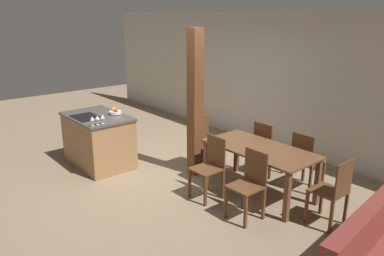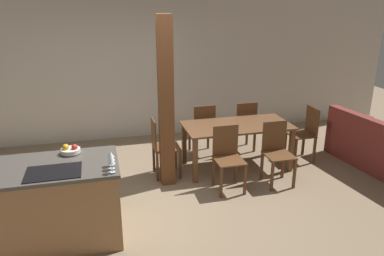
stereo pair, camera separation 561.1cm
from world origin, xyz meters
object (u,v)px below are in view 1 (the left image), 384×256
object	(u,v)px
wine_glass_near	(92,119)
dining_chair_far_right	(306,160)
timber_post	(195,104)
dining_chair_foot_end	(333,191)
kitchen_island	(98,140)
dining_chair_head_end	(205,142)
dining_chair_near_right	(249,183)
fruit_bowl	(115,112)
wine_glass_far	(102,117)
dining_table	(259,154)
dining_chair_far_left	(266,147)
wine_glass_middle	(97,118)
dining_chair_near_left	(210,166)

from	to	relation	value
wine_glass_near	dining_chair_far_right	size ratio (longest dim) A/B	0.17
timber_post	dining_chair_foot_end	bearing A→B (deg)	5.96
kitchen_island	dining_chair_head_end	world-z (taller)	kitchen_island
dining_chair_near_right	fruit_bowl	bearing A→B (deg)	-172.19
kitchen_island	wine_glass_far	bearing A→B (deg)	-16.77
wine_glass_far	dining_chair_far_right	distance (m)	3.29
dining_table	kitchen_island	bearing A→B (deg)	-153.10
dining_chair_near_right	dining_chair_far_left	xyz separation A→B (m)	(-0.77, 1.30, 0.00)
wine_glass_middle	dining_chair_head_end	world-z (taller)	wine_glass_middle
kitchen_island	dining_chair_far_left	world-z (taller)	kitchen_island
dining_table	wine_glass_middle	bearing A→B (deg)	-141.81
dining_chair_far_left	wine_glass_far	bearing A→B (deg)	52.64
wine_glass_near	wine_glass_middle	world-z (taller)	same
kitchen_island	dining_table	distance (m)	2.95
wine_glass_middle	dining_table	distance (m)	2.62
wine_glass_far	dining_chair_near_right	distance (m)	2.63
wine_glass_near	wine_glass_middle	xyz separation A→B (m)	(0.00, 0.09, 0.00)
dining_chair_far_left	dining_chair_head_end	size ratio (longest dim) A/B	1.00
wine_glass_near	dining_chair_near_left	world-z (taller)	wine_glass_near
kitchen_island	dining_table	size ratio (longest dim) A/B	0.78
wine_glass_far	dining_chair_near_right	bearing A→B (deg)	19.63
wine_glass_near	dining_chair_near_right	size ratio (longest dim) A/B	0.17
dining_chair_foot_end	kitchen_island	bearing A→B (deg)	-70.93
wine_glass_far	wine_glass_near	bearing A→B (deg)	-90.00
timber_post	wine_glass_near	bearing A→B (deg)	-120.36
wine_glass_near	dining_chair_near_right	bearing A→B (deg)	23.28
wine_glass_far	dining_chair_head_end	world-z (taller)	wine_glass_far
wine_glass_middle	dining_chair_foot_end	size ratio (longest dim) A/B	0.17
dining_chair_near_left	dining_chair_far_right	size ratio (longest dim) A/B	1.00
kitchen_island	wine_glass_near	size ratio (longest dim) A/B	8.53
dining_chair_near_left	dining_chair_head_end	world-z (taller)	same
wine_glass_near	dining_chair_near_right	xyz separation A→B (m)	(2.42, 1.04, -0.56)
fruit_bowl	wine_glass_far	bearing A→B (deg)	-46.67
dining_chair_near_left	dining_chair_far_right	distance (m)	1.51
fruit_bowl	dining_chair_far_left	world-z (taller)	fruit_bowl
dining_chair_far_right	dining_chair_head_end	distance (m)	1.74
dining_chair_far_left	dining_chair_near_left	bearing A→B (deg)	90.00
dining_chair_near_left	dining_chair_head_end	size ratio (longest dim) A/B	1.00
wine_glass_far	dining_chair_foot_end	xyz separation A→B (m)	(3.26, 1.51, -0.56)
kitchen_island	dining_chair_far_right	distance (m)	3.61
kitchen_island	dining_chair_near_left	size ratio (longest dim) A/B	1.44
dining_chair_near_left	dining_chair_near_right	size ratio (longest dim) A/B	1.00
dining_chair_far_right	dining_chair_head_end	size ratio (longest dim) A/B	1.00
dining_chair_far_left	dining_chair_foot_end	xyz separation A→B (m)	(1.61, -0.65, 0.00)
fruit_bowl	dining_table	distance (m)	2.71
wine_glass_far	dining_table	xyz separation A→B (m)	(2.04, 1.51, -0.42)
fruit_bowl	wine_glass_middle	size ratio (longest dim) A/B	1.42
dining_chair_head_end	timber_post	bearing A→B (deg)	-172.05
wine_glass_middle	dining_table	bearing A→B (deg)	38.19
dining_chair_near_left	dining_chair_head_end	xyz separation A→B (m)	(-0.84, 0.65, 0.00)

